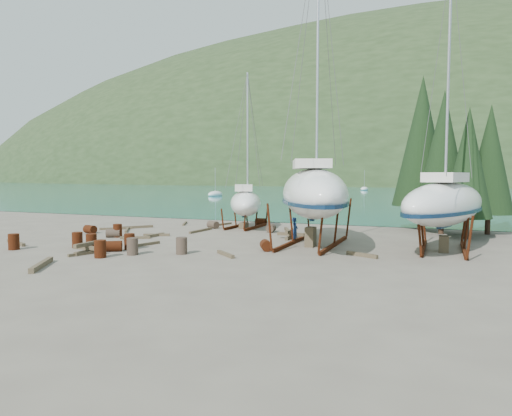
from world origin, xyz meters
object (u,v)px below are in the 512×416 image
at_px(large_sailboat_near, 314,193).
at_px(small_sailboat_shore, 246,203).
at_px(worker, 295,230).
at_px(large_sailboat_far, 445,203).

xyz_separation_m(large_sailboat_near, small_sailboat_shore, (-7.22, 6.67, -1.12)).
xyz_separation_m(small_sailboat_shore, worker, (5.93, -6.13, -1.21)).
height_order(large_sailboat_near, worker, large_sailboat_near).
bearing_deg(small_sailboat_shore, large_sailboat_far, -45.70).
distance_m(large_sailboat_near, worker, 2.72).
bearing_deg(large_sailboat_near, worker, 137.52).
distance_m(large_sailboat_far, worker, 8.59).
bearing_deg(small_sailboat_shore, large_sailboat_near, -66.00).
height_order(large_sailboat_near, small_sailboat_shore, large_sailboat_near).
bearing_deg(large_sailboat_far, worker, -161.36).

